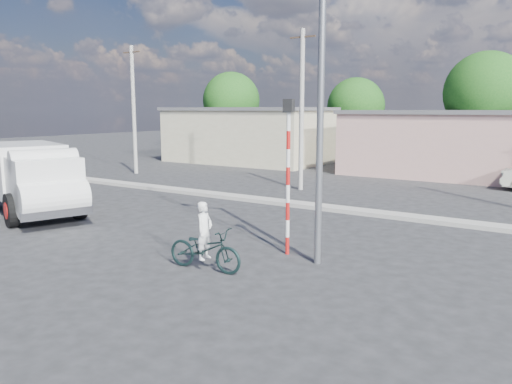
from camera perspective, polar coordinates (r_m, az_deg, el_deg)
The scene contains 10 objects.
ground_plane at distance 15.05m, azimuth -10.04°, elevation -6.46°, with size 120.00×120.00×0.00m, color #252628.
median at distance 21.40m, azimuth 4.76°, elevation -1.39°, with size 40.00×0.80×0.16m, color #99968E.
truck at distance 21.12m, azimuth -24.13°, elevation 1.60°, with size 7.01×4.49×2.73m.
bicycle at distance 12.89m, azimuth -5.87°, elevation -6.49°, with size 0.74×2.13×1.12m, color black.
cyclist at distance 12.84m, azimuth -5.88°, elevation -5.71°, with size 0.54×0.36×1.49m, color white.
traffic_pole at distance 13.86m, azimuth 3.70°, elevation 3.24°, with size 0.28×0.18×4.36m.
streetlight at distance 13.11m, azimuth 6.81°, elevation 13.20°, with size 2.34×0.22×9.00m.
building_row at distance 33.75m, azimuth 17.97°, elevation 5.65°, with size 37.80×7.30×4.44m.
tree_row at distance 41.00m, azimuth 16.07°, elevation 10.09°, with size 34.13×7.32×8.10m.
utility_poles at distance 23.48m, azimuth 16.75°, elevation 8.99°, with size 35.40×0.24×8.00m.
Camera 1 is at (9.99, -10.50, 4.08)m, focal length 35.00 mm.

